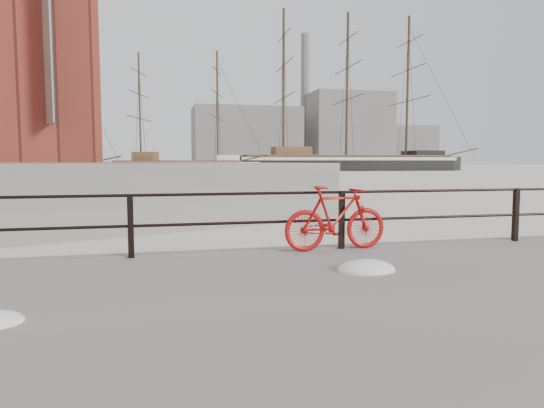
{
  "coord_description": "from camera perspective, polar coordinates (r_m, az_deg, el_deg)",
  "views": [
    {
      "loc": [
        -6.57,
        -7.94,
        1.86
      ],
      "look_at": [
        -4.35,
        1.5,
        1.0
      ],
      "focal_mm": 32.0,
      "sensor_mm": 36.0,
      "label": 1
    }
  ],
  "objects": [
    {
      "name": "ground",
      "position": [
        10.47,
        26.03,
        -5.68
      ],
      "size": [
        400.0,
        400.0,
        0.0
      ],
      "primitive_type": "plane",
      "color": "white",
      "rests_on": "ground"
    },
    {
      "name": "guardrail",
      "position": [
        10.24,
        26.74,
        -1.14
      ],
      "size": [
        28.0,
        0.1,
        1.0
      ],
      "primitive_type": null,
      "color": "black",
      "rests_on": "promenade"
    },
    {
      "name": "schooner_mid",
      "position": [
        86.49,
        -10.83,
        3.75
      ],
      "size": [
        32.46,
        20.92,
        21.52
      ],
      "primitive_type": null,
      "rotation": [
        0.0,
        0.0,
        -0.3
      ],
      "color": "white",
      "rests_on": "ground"
    },
    {
      "name": "barque_black",
      "position": [
        95.22,
        8.7,
        3.89
      ],
      "size": [
        55.45,
        20.17,
        31.35
      ],
      "primitive_type": null,
      "rotation": [
        0.0,
        0.0,
        -0.04
      ],
      "color": "black",
      "rests_on": "ground"
    },
    {
      "name": "industrial_east",
      "position": [
        179.23,
        15.0,
        6.54
      ],
      "size": [
        20.0,
        16.0,
        14.0
      ],
      "primitive_type": "cube",
      "color": "gray",
      "rests_on": "ground"
    },
    {
      "name": "industrial_west",
      "position": [
        150.48,
        -3.11,
        7.78
      ],
      "size": [
        32.0,
        18.0,
        18.0
      ],
      "primitive_type": "cube",
      "color": "gray",
      "rests_on": "ground"
    },
    {
      "name": "schooner_left",
      "position": [
        87.12,
        -25.42,
        3.36
      ],
      "size": [
        26.59,
        16.11,
        18.8
      ],
      "primitive_type": null,
      "rotation": [
        0.0,
        0.0,
        -0.21
      ],
      "color": "silver",
      "rests_on": "ground"
    },
    {
      "name": "bicycle",
      "position": [
        8.27,
        7.52,
        -1.65
      ],
      "size": [
        1.83,
        0.38,
        1.1
      ],
      "primitive_type": "imported",
      "rotation": [
        0.0,
        0.0,
        0.06
      ],
      "color": "#AD0E0B",
      "rests_on": "promenade"
    },
    {
      "name": "industrial_mid",
      "position": [
        165.18,
        8.75,
        8.53
      ],
      "size": [
        26.0,
        20.0,
        24.0
      ],
      "primitive_type": "cube",
      "color": "gray",
      "rests_on": "ground"
    },
    {
      "name": "smokestack",
      "position": [
        166.46,
        3.89,
        12.01
      ],
      "size": [
        2.8,
        2.8,
        44.0
      ],
      "primitive_type": "cylinder",
      "color": "gray",
      "rests_on": "ground"
    }
  ]
}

